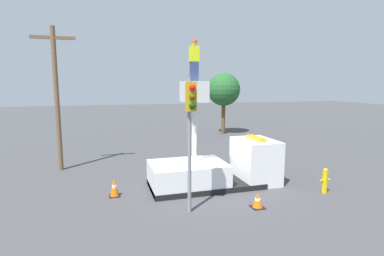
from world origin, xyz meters
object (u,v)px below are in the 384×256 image
(fire_hydrant, at_px, (325,181))
(tree_left_bg, at_px, (224,90))
(bucket_truck, at_px, (217,167))
(worker, at_px, (194,61))
(traffic_cone_curbside, at_px, (258,201))
(traffic_cone_rear, at_px, (114,188))
(traffic_light_pole, at_px, (190,119))
(utility_pole, at_px, (56,94))

(fire_hydrant, height_order, tree_left_bg, tree_left_bg)
(bucket_truck, xyz_separation_m, tree_left_bg, (5.98, 13.84, 3.31))
(worker, distance_m, fire_hydrant, 7.70)
(bucket_truck, relative_size, worker, 3.41)
(traffic_cone_curbside, bearing_deg, fire_hydrant, 9.55)
(fire_hydrant, height_order, traffic_cone_rear, fire_hydrant)
(bucket_truck, height_order, worker, worker)
(worker, relative_size, traffic_light_pole, 0.36)
(traffic_light_pole, bearing_deg, fire_hydrant, 3.39)
(traffic_cone_rear, bearing_deg, traffic_light_pole, -44.29)
(traffic_cone_rear, xyz_separation_m, tree_left_bg, (10.66, 13.93, 3.82))
(bucket_truck, height_order, traffic_cone_rear, bucket_truck)
(bucket_truck, relative_size, fire_hydrant, 5.38)
(bucket_truck, xyz_separation_m, traffic_cone_rear, (-4.67, -0.09, -0.51))
(tree_left_bg, bearing_deg, utility_pole, -146.09)
(traffic_cone_curbside, bearing_deg, worker, 120.27)
(bucket_truck, xyz_separation_m, traffic_light_pole, (-2.07, -2.63, 2.60))
(traffic_light_pole, height_order, traffic_cone_rear, traffic_light_pole)
(utility_pole, bearing_deg, traffic_cone_curbside, -44.35)
(traffic_light_pole, bearing_deg, worker, 70.53)
(worker, bearing_deg, utility_pole, 142.05)
(fire_hydrant, relative_size, tree_left_bg, 0.19)
(traffic_light_pole, distance_m, tree_left_bg, 18.35)
(fire_hydrant, relative_size, utility_pole, 0.14)
(traffic_light_pole, distance_m, traffic_cone_rear, 4.79)
(bucket_truck, xyz_separation_m, worker, (-1.13, 0.00, 4.81))
(worker, xyz_separation_m, traffic_light_pole, (-0.93, -2.63, -2.21))
(fire_hydrant, xyz_separation_m, utility_pole, (-11.48, 7.13, 3.63))
(traffic_cone_curbside, bearing_deg, traffic_cone_rear, 151.94)
(worker, height_order, traffic_cone_curbside, worker)
(bucket_truck, bearing_deg, utility_pole, 146.58)
(traffic_light_pole, bearing_deg, bucket_truck, 51.91)
(worker, relative_size, traffic_cone_rear, 2.23)
(traffic_cone_rear, bearing_deg, fire_hydrant, -13.93)
(bucket_truck, xyz_separation_m, traffic_cone_curbside, (0.54, -2.87, -0.61))
(traffic_cone_rear, bearing_deg, utility_pole, 118.55)
(traffic_light_pole, height_order, fire_hydrant, traffic_light_pole)
(fire_hydrant, bearing_deg, traffic_light_pole, -176.61)
(worker, relative_size, utility_pole, 0.23)
(traffic_light_pole, relative_size, traffic_cone_curbside, 8.30)
(worker, xyz_separation_m, traffic_cone_rear, (-3.54, -0.09, -5.32))
(worker, xyz_separation_m, traffic_cone_curbside, (1.68, -2.87, -5.42))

